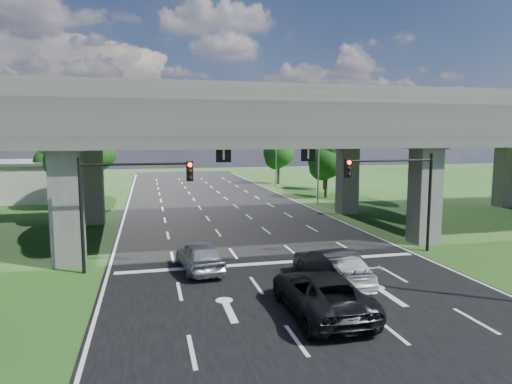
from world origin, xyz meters
name	(u,v)px	position (x,y,z in m)	size (l,w,h in m)	color
ground	(293,283)	(0.00, 0.00, 0.00)	(160.00, 160.00, 0.00)	#244416
road	(248,238)	(0.00, 10.00, 0.01)	(18.00, 120.00, 0.03)	black
overpass	(242,124)	(0.00, 12.00, 7.92)	(80.00, 15.00, 10.00)	#33312E
signal_right	(398,184)	(7.82, 3.94, 4.19)	(5.76, 0.54, 6.00)	black
signal_left	(125,192)	(-7.82, 3.94, 4.19)	(5.76, 0.54, 6.00)	black
streetlight_far	(315,148)	(10.10, 24.00, 5.85)	(3.38, 0.25, 10.00)	gray
streetlight_beyond	(273,145)	(10.10, 40.00, 5.85)	(3.38, 0.25, 10.00)	gray
tree_left_near	(69,159)	(-13.95, 26.00, 4.82)	(4.50, 4.50, 7.80)	black
tree_left_mid	(52,162)	(-16.95, 34.00, 4.17)	(3.91, 3.90, 6.76)	black
tree_left_far	(98,151)	(-12.95, 42.00, 5.14)	(4.80, 4.80, 8.32)	black
tree_right_near	(327,159)	(13.05, 28.00, 4.50)	(4.20, 4.20, 7.28)	black
tree_right_mid	(325,158)	(16.05, 36.00, 4.17)	(3.91, 3.90, 6.76)	black
tree_right_far	(279,151)	(12.05, 44.00, 4.82)	(4.50, 4.50, 7.80)	black
car_silver	(200,256)	(-4.14, 3.00, 0.83)	(1.90, 4.72, 1.61)	#B2B5BB
car_dark	(330,265)	(1.80, -0.31, 0.84)	(1.72, 4.93, 1.62)	black
car_white	(338,268)	(2.09, -0.62, 0.80)	(2.15, 5.29, 1.53)	silver
car_trailing	(321,293)	(-0.09, -3.92, 0.87)	(2.78, 6.03, 1.68)	black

